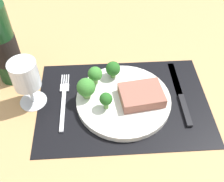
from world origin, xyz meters
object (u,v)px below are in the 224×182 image
Objects in this scene: fork at (64,100)px; steak at (141,95)px; knife at (181,97)px; wine_glass at (26,77)px; plate at (123,100)px; wine_bottle at (2,44)px.

steak is at bearing -4.19° from fork.
knife is 1.70× the size of wine_glass.
steak is 0.56× the size of fork.
plate is at bearing 173.39° from steak.
wine_bottle is at bearing 165.05° from knife.
knife is at bearing -0.32° from fork.
fork is 0.83× the size of knife.
wine_bottle is (-14.73, 10.23, 11.21)cm from fork.
plate is 1.81× the size of wine_glass.
wine_bottle reaches higher than plate.
plate is at bearing -3.88° from fork.
fork is at bearing 174.79° from plate.
wine_glass reaches higher than steak.
fork is 1.42× the size of wine_glass.
fork is (-15.58, 1.42, -0.55)cm from plate.
fork is 0.58× the size of wine_bottle.
steak is 0.32× the size of wine_bottle.
knife is (15.37, 0.53, -0.50)cm from plate.
plate reaches higher than fork.
steak reaches higher than knife.
wine_bottle is at bearing 160.71° from steak.
wine_bottle is (-45.68, 11.12, 11.15)cm from knife.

